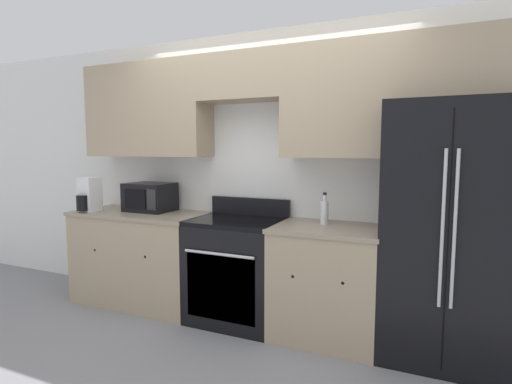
# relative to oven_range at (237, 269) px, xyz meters

# --- Properties ---
(ground_plane) EXTENTS (12.00, 12.00, 0.00)m
(ground_plane) POSITION_rel_oven_range_xyz_m (0.19, -0.31, -0.46)
(ground_plane) COLOR gray
(wall_back) EXTENTS (8.00, 0.39, 2.60)m
(wall_back) POSITION_rel_oven_range_xyz_m (0.20, 0.26, 1.12)
(wall_back) COLOR white
(wall_back) RESTS_ON ground_plane
(lower_cabinets_left) EXTENTS (1.35, 0.64, 0.92)m
(lower_cabinets_left) POSITION_rel_oven_range_xyz_m (-1.06, -0.00, -0.00)
(lower_cabinets_left) COLOR tan
(lower_cabinets_left) RESTS_ON ground_plane
(lower_cabinets_right) EXTENTS (0.86, 0.64, 0.92)m
(lower_cabinets_right) POSITION_rel_oven_range_xyz_m (0.82, -0.00, -0.00)
(lower_cabinets_right) COLOR tan
(lower_cabinets_right) RESTS_ON ground_plane
(oven_range) EXTENTS (0.79, 0.65, 1.08)m
(oven_range) POSITION_rel_oven_range_xyz_m (0.00, 0.00, 0.00)
(oven_range) COLOR black
(oven_range) RESTS_ON ground_plane
(refrigerator) EXTENTS (0.87, 0.80, 1.86)m
(refrigerator) POSITION_rel_oven_range_xyz_m (1.67, 0.07, 0.47)
(refrigerator) COLOR black
(refrigerator) RESTS_ON ground_plane
(microwave) EXTENTS (0.45, 0.35, 0.28)m
(microwave) POSITION_rel_oven_range_xyz_m (-1.01, 0.09, 0.59)
(microwave) COLOR black
(microwave) RESTS_ON lower_cabinets_left
(bottle) EXTENTS (0.07, 0.07, 0.26)m
(bottle) POSITION_rel_oven_range_xyz_m (0.76, 0.08, 0.56)
(bottle) COLOR silver
(bottle) RESTS_ON lower_cabinets_right
(electric_kettle) EXTENTS (0.16, 0.24, 0.34)m
(electric_kettle) POSITION_rel_oven_range_xyz_m (-1.55, -0.18, 0.61)
(electric_kettle) COLOR white
(electric_kettle) RESTS_ON lower_cabinets_left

